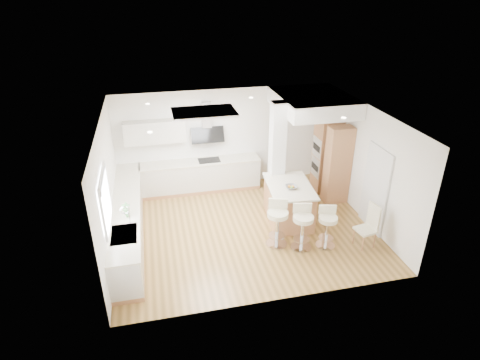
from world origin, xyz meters
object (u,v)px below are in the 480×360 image
object	(u,v)px
bar_stool_a	(277,221)
bar_stool_c	(327,225)
peninsula	(288,202)
dining_chair	(369,224)
bar_stool_b	(302,225)

from	to	relation	value
bar_stool_a	bar_stool_c	distance (m)	1.10
bar_stool_c	peninsula	bearing A→B (deg)	124.89
peninsula	bar_stool_a	bearing A→B (deg)	-116.49
peninsula	bar_stool_a	size ratio (longest dim) A/B	1.53
bar_stool_a	dining_chair	world-z (taller)	bar_stool_a
bar_stool_a	bar_stool_b	size ratio (longest dim) A/B	1.04
bar_stool_a	bar_stool_c	size ratio (longest dim) A/B	1.12
dining_chair	peninsula	bearing A→B (deg)	123.42
bar_stool_a	bar_stool_b	distance (m)	0.55
bar_stool_b	dining_chair	world-z (taller)	bar_stool_b
dining_chair	bar_stool_b	bearing A→B (deg)	159.96
peninsula	bar_stool_c	xyz separation A→B (m)	(0.47, -1.25, 0.06)
bar_stool_c	dining_chair	bearing A→B (deg)	3.25
bar_stool_a	peninsula	bearing A→B (deg)	75.03
peninsula	dining_chair	bearing A→B (deg)	-40.36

